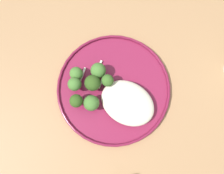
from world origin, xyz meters
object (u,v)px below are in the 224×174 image
object	(u,v)px
seared_scallop_half_hidden	(114,93)
broccoli_floret_split_head	(91,82)
seared_scallop_tilted_round	(144,112)
broccoli_floret_left_leaning	(73,83)
broccoli_floret_rear_charred	(75,100)
broccoli_floret_front_edge	(90,102)
seared_scallop_on_noodles	(108,100)
seared_scallop_center_golden	(116,107)
broccoli_floret_beside_noodles	(75,73)
dinner_plate	(112,88)
seared_scallop_rear_pale	(125,101)
broccoli_floret_small_sprig	(106,80)
seared_scallop_tiny_bay	(123,115)
broccoli_floret_near_rim	(97,70)

from	to	relation	value
seared_scallop_half_hidden	broccoli_floret_split_head	bearing A→B (deg)	8.57
seared_scallop_tilted_round	broccoli_floret_left_leaning	xyz separation A→B (m)	(0.18, 0.03, 0.02)
broccoli_floret_split_head	broccoli_floret_rear_charred	size ratio (longest dim) A/B	1.02
broccoli_floret_front_edge	seared_scallop_on_noodles	bearing A→B (deg)	-139.94
seared_scallop_center_golden	broccoli_floret_beside_noodles	world-z (taller)	broccoli_floret_beside_noodles
dinner_plate	broccoli_floret_split_head	xyz separation A→B (m)	(0.05, 0.02, 0.04)
seared_scallop_rear_pale	broccoli_floret_rear_charred	bearing A→B (deg)	30.66
dinner_plate	broccoli_floret_left_leaning	xyz separation A→B (m)	(0.08, 0.04, 0.03)
broccoli_floret_split_head	broccoli_floret_rear_charred	bearing A→B (deg)	80.02
seared_scallop_tilted_round	broccoli_floret_small_sprig	size ratio (longest dim) A/B	0.66
broccoli_floret_split_head	broccoli_floret_front_edge	world-z (taller)	broccoli_floret_split_head
broccoli_floret_small_sprig	broccoli_floret_rear_charred	xyz separation A→B (m)	(0.04, 0.08, -0.00)
broccoli_floret_rear_charred	seared_scallop_tilted_round	bearing A→B (deg)	-158.21
seared_scallop_tilted_round	seared_scallop_tiny_bay	bearing A→B (deg)	38.93
broccoli_floret_near_rim	seared_scallop_tiny_bay	bearing A→B (deg)	151.82
seared_scallop_tiny_bay	broccoli_floret_front_edge	distance (m)	0.09
seared_scallop_tiny_bay	seared_scallop_half_hidden	distance (m)	0.06
seared_scallop_tiny_bay	broccoli_floret_rear_charred	size ratio (longest dim) A/B	0.65
seared_scallop_half_hidden	broccoli_floret_front_edge	world-z (taller)	broccoli_floret_front_edge
seared_scallop_on_noodles	broccoli_floret_beside_noodles	distance (m)	0.11
seared_scallop_tilted_round	broccoli_floret_beside_noodles	size ratio (longest dim) A/B	0.78
seared_scallop_center_golden	seared_scallop_on_noodles	xyz separation A→B (m)	(0.03, -0.00, -0.00)
broccoli_floret_near_rim	broccoli_floret_left_leaning	world-z (taller)	same
broccoli_floret_left_leaning	broccoli_floret_split_head	bearing A→B (deg)	-146.36
broccoli_floret_front_edge	broccoli_floret_beside_noodles	bearing A→B (deg)	-31.49
broccoli_floret_left_leaning	broccoli_floret_rear_charred	bearing A→B (deg)	127.98
seared_scallop_tilted_round	seared_scallop_rear_pale	xyz separation A→B (m)	(0.05, 0.00, 0.00)
seared_scallop_tiny_bay	broccoli_floret_left_leaning	world-z (taller)	broccoli_floret_left_leaning
seared_scallop_tiny_bay	seared_scallop_tilted_round	bearing A→B (deg)	-141.07
broccoli_floret_left_leaning	broccoli_floret_beside_noodles	distance (m)	0.03
broccoli_floret_beside_noodles	seared_scallop_center_golden	bearing A→B (deg)	171.45
dinner_plate	seared_scallop_center_golden	size ratio (longest dim) A/B	8.09
broccoli_floret_split_head	broccoli_floret_small_sprig	distance (m)	0.04
broccoli_floret_left_leaning	broccoli_floret_beside_noodles	bearing A→B (deg)	-63.03
broccoli_floret_rear_charred	broccoli_floret_front_edge	size ratio (longest dim) A/B	1.03
broccoli_floret_rear_charred	broccoli_floret_small_sprig	bearing A→B (deg)	-115.47
seared_scallop_tilted_round	broccoli_floret_left_leaning	bearing A→B (deg)	9.21
broccoli_floret_left_leaning	seared_scallop_on_noodles	bearing A→B (deg)	-174.12
dinner_plate	broccoli_floret_front_edge	world-z (taller)	broccoli_floret_front_edge
broccoli_floret_near_rim	broccoli_floret_beside_noodles	distance (m)	0.06
seared_scallop_tilted_round	broccoli_floret_small_sprig	bearing A→B (deg)	-8.44
broccoli_floret_small_sprig	broccoli_floret_beside_noodles	bearing A→B (deg)	16.27
seared_scallop_tiny_bay	seared_scallop_rear_pale	xyz separation A→B (m)	(0.01, -0.03, 0.00)
seared_scallop_center_golden	seared_scallop_tiny_bay	size ratio (longest dim) A/B	1.02
seared_scallop_tilted_round	broccoli_floret_beside_noodles	xyz separation A→B (m)	(0.20, 0.00, 0.02)
seared_scallop_half_hidden	broccoli_floret_front_edge	distance (m)	0.07
dinner_plate	broccoli_floret_beside_noodles	bearing A→B (deg)	11.01
dinner_plate	broccoli_floret_split_head	world-z (taller)	broccoli_floret_split_head
broccoli_floret_near_rim	broccoli_floret_beside_noodles	xyz separation A→B (m)	(0.04, 0.03, -0.01)
broccoli_floret_near_rim	broccoli_floret_split_head	bearing A→B (deg)	98.02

